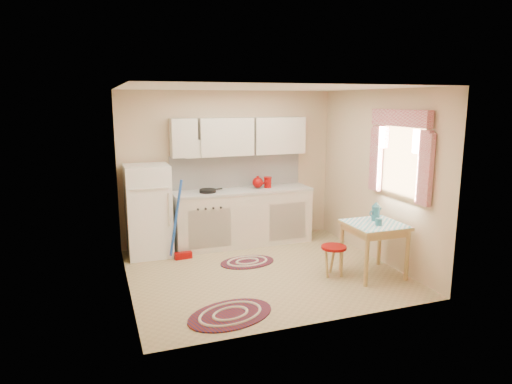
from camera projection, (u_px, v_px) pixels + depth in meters
room_shell at (268, 155)px, 6.31m from camera, size 3.64×3.60×2.52m
fridge at (148, 211)px, 6.91m from camera, size 0.65×0.60×1.40m
broom at (182, 220)px, 6.75m from camera, size 0.29×0.14×1.20m
base_cabinets at (243, 218)px, 7.51m from camera, size 2.25×0.60×0.88m
countertop at (242, 191)px, 7.42m from camera, size 2.27×0.62×0.04m
frying_pan at (208, 191)px, 7.16m from camera, size 0.33×0.33×0.05m
red_kettle at (258, 182)px, 7.48m from camera, size 0.24×0.23×0.20m
red_canister at (268, 183)px, 7.54m from camera, size 0.14×0.14×0.16m
table at (373, 249)px, 6.17m from camera, size 0.72×0.72×0.72m
stool at (333, 261)px, 6.16m from camera, size 0.44×0.44×0.42m
coffee_pot at (376, 211)px, 6.21m from camera, size 0.15×0.13×0.28m
mug at (379, 222)px, 5.99m from camera, size 0.11×0.11×0.10m
rug_center at (247, 262)px, 6.70m from camera, size 0.85×0.60×0.02m
rug_left at (230, 315)px, 5.06m from camera, size 1.18×0.95×0.02m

